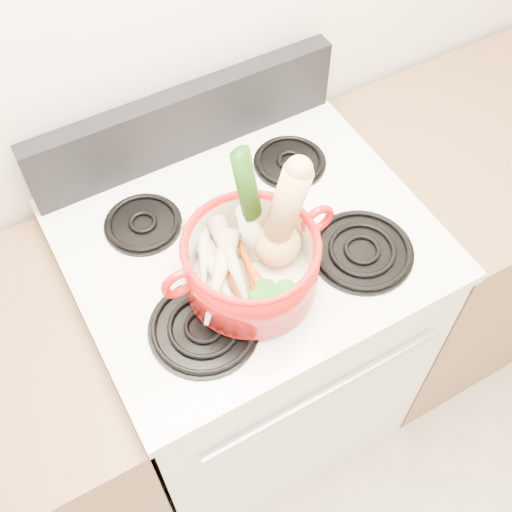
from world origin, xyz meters
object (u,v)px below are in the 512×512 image
squash (279,220)px  leek (250,208)px  stove_body (250,339)px  dutch_oven (251,264)px

squash → leek: bearing=140.3°
stove_body → dutch_oven: size_ratio=3.42×
stove_body → dutch_oven: bearing=-116.7°
stove_body → leek: 0.68m
dutch_oven → leek: bearing=61.0°
dutch_oven → leek: leek is taller
dutch_oven → squash: size_ratio=1.10×
dutch_oven → leek: (0.03, 0.05, 0.10)m
stove_body → dutch_oven: dutch_oven is taller
leek → squash: bearing=-62.7°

